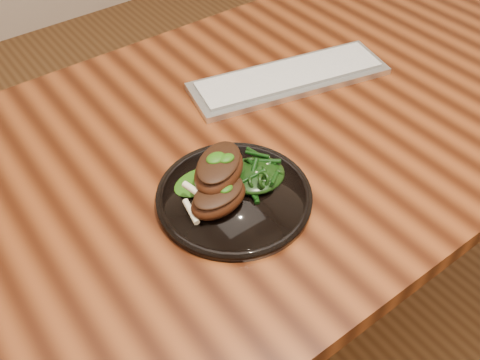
# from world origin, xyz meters

# --- Properties ---
(desk) EXTENTS (1.60, 0.80, 0.75)m
(desk) POSITION_xyz_m (0.00, 0.00, 0.67)
(desk) COLOR black
(desk) RESTS_ON ground
(plate) EXTENTS (0.25, 0.25, 0.02)m
(plate) POSITION_xyz_m (-0.16, -0.12, 0.76)
(plate) COLOR black
(plate) RESTS_ON desk
(lamb_chop_front) EXTENTS (0.11, 0.08, 0.04)m
(lamb_chop_front) POSITION_xyz_m (-0.19, -0.13, 0.79)
(lamb_chop_front) COLOR #3B190B
(lamb_chop_front) RESTS_ON plate
(lamb_chop_back) EXTENTS (0.13, 0.12, 0.05)m
(lamb_chop_back) POSITION_xyz_m (-0.17, -0.10, 0.81)
(lamb_chop_back) COLOR #3B190B
(lamb_chop_back) RESTS_ON plate
(herb_smear) EXTENTS (0.09, 0.06, 0.01)m
(herb_smear) POSITION_xyz_m (-0.19, -0.07, 0.77)
(herb_smear) COLOR #134307
(herb_smear) RESTS_ON plate
(greens_heap) EXTENTS (0.10, 0.09, 0.04)m
(greens_heap) POSITION_xyz_m (-0.11, -0.12, 0.78)
(greens_heap) COLOR black
(greens_heap) RESTS_ON plate
(keyboard) EXTENTS (0.43, 0.21, 0.02)m
(keyboard) POSITION_xyz_m (0.13, 0.08, 0.76)
(keyboard) COLOR silver
(keyboard) RESTS_ON desk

